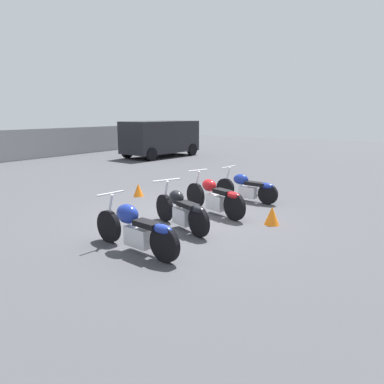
{
  "coord_description": "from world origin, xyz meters",
  "views": [
    {
      "loc": [
        -7.19,
        -4.87,
        2.45
      ],
      "look_at": [
        0.0,
        -0.17,
        0.65
      ],
      "focal_mm": 35.0,
      "sensor_mm": 36.0,
      "label": 1
    }
  ],
  "objects_px": {
    "motorcycle_slot_0": "(136,228)",
    "motorcycle_slot_3": "(247,187)",
    "motorcycle_slot_1": "(182,210)",
    "traffic_cone_near": "(138,190)",
    "parked_van": "(160,137)",
    "traffic_cone_far": "(272,216)",
    "motorcycle_slot_2": "(215,197)"
  },
  "relations": [
    {
      "from": "parked_van",
      "to": "traffic_cone_far",
      "type": "relative_size",
      "value": 11.3
    },
    {
      "from": "motorcycle_slot_1",
      "to": "traffic_cone_near",
      "type": "height_order",
      "value": "motorcycle_slot_1"
    },
    {
      "from": "motorcycle_slot_1",
      "to": "parked_van",
      "type": "relative_size",
      "value": 0.4
    },
    {
      "from": "motorcycle_slot_2",
      "to": "traffic_cone_near",
      "type": "distance_m",
      "value": 3.0
    },
    {
      "from": "motorcycle_slot_3",
      "to": "traffic_cone_far",
      "type": "relative_size",
      "value": 4.67
    },
    {
      "from": "motorcycle_slot_1",
      "to": "motorcycle_slot_2",
      "type": "distance_m",
      "value": 1.47
    },
    {
      "from": "motorcycle_slot_0",
      "to": "motorcycle_slot_3",
      "type": "bearing_deg",
      "value": 8.23
    },
    {
      "from": "motorcycle_slot_0",
      "to": "traffic_cone_far",
      "type": "bearing_deg",
      "value": -18.04
    },
    {
      "from": "parked_van",
      "to": "motorcycle_slot_0",
      "type": "bearing_deg",
      "value": -47.13
    },
    {
      "from": "motorcycle_slot_2",
      "to": "motorcycle_slot_3",
      "type": "relative_size",
      "value": 1.05
    },
    {
      "from": "motorcycle_slot_2",
      "to": "parked_van",
      "type": "relative_size",
      "value": 0.43
    },
    {
      "from": "traffic_cone_far",
      "to": "motorcycle_slot_1",
      "type": "bearing_deg",
      "value": 132.07
    },
    {
      "from": "motorcycle_slot_2",
      "to": "traffic_cone_far",
      "type": "xyz_separation_m",
      "value": [
        -0.1,
        -1.53,
        -0.22
      ]
    },
    {
      "from": "motorcycle_slot_3",
      "to": "parked_van",
      "type": "height_order",
      "value": "parked_van"
    },
    {
      "from": "motorcycle_slot_0",
      "to": "motorcycle_slot_1",
      "type": "relative_size",
      "value": 1.14
    },
    {
      "from": "motorcycle_slot_0",
      "to": "motorcycle_slot_1",
      "type": "bearing_deg",
      "value": 10.98
    },
    {
      "from": "motorcycle_slot_3",
      "to": "motorcycle_slot_2",
      "type": "bearing_deg",
      "value": -176.68
    },
    {
      "from": "motorcycle_slot_1",
      "to": "traffic_cone_far",
      "type": "relative_size",
      "value": 4.47
    },
    {
      "from": "motorcycle_slot_0",
      "to": "traffic_cone_near",
      "type": "bearing_deg",
      "value": 48.51
    },
    {
      "from": "traffic_cone_near",
      "to": "motorcycle_slot_1",
      "type": "bearing_deg",
      "value": -123.66
    },
    {
      "from": "traffic_cone_near",
      "to": "traffic_cone_far",
      "type": "height_order",
      "value": "traffic_cone_far"
    },
    {
      "from": "motorcycle_slot_3",
      "to": "traffic_cone_far",
      "type": "height_order",
      "value": "motorcycle_slot_3"
    },
    {
      "from": "traffic_cone_far",
      "to": "traffic_cone_near",
      "type": "bearing_deg",
      "value": 82.27
    },
    {
      "from": "motorcycle_slot_1",
      "to": "traffic_cone_near",
      "type": "bearing_deg",
      "value": 79.22
    },
    {
      "from": "motorcycle_slot_0",
      "to": "motorcycle_slot_3",
      "type": "height_order",
      "value": "motorcycle_slot_0"
    },
    {
      "from": "motorcycle_slot_3",
      "to": "parked_van",
      "type": "bearing_deg",
      "value": 55.66
    },
    {
      "from": "motorcycle_slot_1",
      "to": "motorcycle_slot_3",
      "type": "distance_m",
      "value": 3.2
    },
    {
      "from": "motorcycle_slot_1",
      "to": "parked_van",
      "type": "bearing_deg",
      "value": 62.64
    },
    {
      "from": "motorcycle_slot_1",
      "to": "parked_van",
      "type": "distance_m",
      "value": 13.99
    },
    {
      "from": "parked_van",
      "to": "traffic_cone_near",
      "type": "bearing_deg",
      "value": -49.1
    },
    {
      "from": "motorcycle_slot_0",
      "to": "motorcycle_slot_3",
      "type": "relative_size",
      "value": 1.09
    },
    {
      "from": "motorcycle_slot_1",
      "to": "motorcycle_slot_2",
      "type": "xyz_separation_m",
      "value": [
        1.47,
        0.02,
        0.01
      ]
    }
  ]
}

